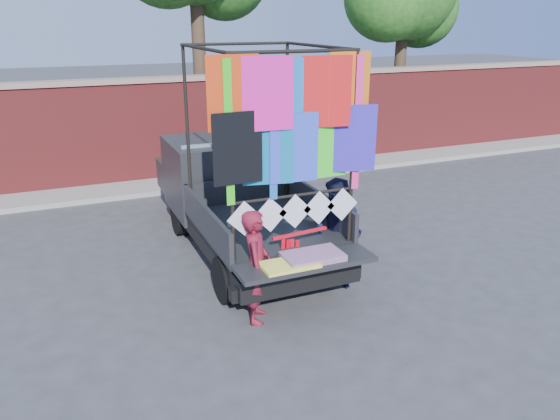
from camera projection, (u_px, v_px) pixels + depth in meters
name	position (u px, v px, depth m)	size (l,w,h in m)	color
ground	(287.00, 296.00, 8.23)	(90.00, 90.00, 0.00)	#38383A
brick_wall	(177.00, 128.00, 13.86)	(30.00, 0.45, 2.61)	maroon
curb	(186.00, 183.00, 13.67)	(30.00, 1.20, 0.12)	gray
pickup_truck	(231.00, 193.00, 10.06)	(2.28, 5.72, 3.60)	black
woman	(256.00, 266.00, 7.35)	(0.59, 0.38, 1.61)	maroon
man	(338.00, 234.00, 8.33)	(0.83, 0.65, 1.71)	black
streamer_bundle	(294.00, 246.00, 7.77)	(0.88, 0.14, 0.61)	red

